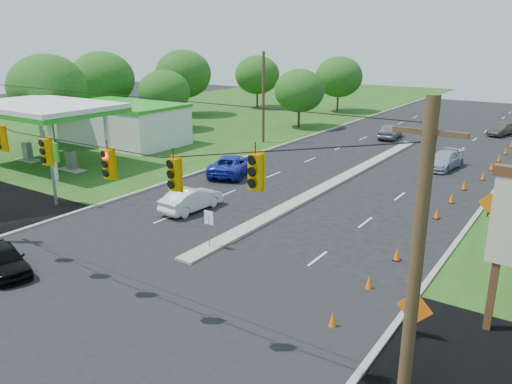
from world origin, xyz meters
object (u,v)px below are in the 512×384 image
Objects in this scene: white_sedan at (192,199)px; gas_station at (112,120)px; blue_pickup at (232,165)px; black_sedan at (4,260)px.

gas_station is at bearing -25.83° from white_sedan.
gas_station is at bearing -25.73° from blue_pickup.
white_sedan is (1.23, 11.29, 0.05)m from black_sedan.
blue_pickup is (15.90, -1.92, -1.80)m from gas_station.
blue_pickup is at bearing 20.76° from black_sedan.
black_sedan is at bearing -50.49° from gas_station.
gas_station is 4.55× the size of white_sedan.
white_sedan is at bearing 91.29° from blue_pickup.
gas_station reaches higher than black_sedan.
black_sedan is at bearing 86.20° from white_sedan.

